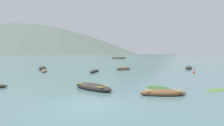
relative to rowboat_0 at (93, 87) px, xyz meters
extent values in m
plane|color=slate|center=(-0.01, 1495.76, -0.20)|extent=(6000.00, 6000.00, 0.00)
cone|color=#56665B|center=(-624.30, 1658.10, 287.93)|extent=(1995.87, 1995.87, 576.28)
cone|color=#4C5B56|center=(38.33, 1467.89, 191.25)|extent=(942.38, 942.38, 382.91)
ellipsoid|color=#2D2826|center=(0.00, 0.00, -0.01)|extent=(3.88, 3.40, 0.66)
cube|color=olive|center=(0.00, 0.00, 0.19)|extent=(2.79, 2.45, 0.05)
cube|color=#2D2826|center=(0.00, 0.00, 0.24)|extent=(0.56, 0.68, 0.04)
ellipsoid|color=#2D2826|center=(-12.46, 18.58, 0.02)|extent=(2.94, 4.56, 0.75)
cube|color=#197A56|center=(-12.46, 18.58, 0.24)|extent=(2.11, 3.28, 0.05)
cube|color=#2D2826|center=(-12.46, 18.58, 0.29)|extent=(0.85, 0.42, 0.04)
ellipsoid|color=brown|center=(-10.19, 14.10, -0.07)|extent=(2.01, 3.21, 0.43)
cube|color=#B7B2A3|center=(-10.19, 14.10, 0.06)|extent=(1.44, 2.31, 0.05)
cube|color=brown|center=(-10.19, 14.10, 0.11)|extent=(0.57, 0.30, 0.04)
ellipsoid|color=brown|center=(5.29, -1.74, -0.05)|extent=(3.30, 1.09, 0.51)
cube|color=olive|center=(5.29, -1.74, 0.10)|extent=(2.37, 0.78, 0.05)
cube|color=brown|center=(5.29, -1.74, 0.15)|extent=(0.09, 0.72, 0.04)
ellipsoid|color=#2D2826|center=(-1.77, 14.02, -0.06)|extent=(1.55, 4.21, 0.48)
cube|color=#197A56|center=(-1.77, 14.02, 0.08)|extent=(1.11, 3.03, 0.05)
cube|color=#2D2826|center=(-1.77, 14.02, 0.13)|extent=(0.70, 0.17, 0.04)
ellipsoid|color=brown|center=(3.14, 18.33, -0.03)|extent=(3.12, 2.44, 0.58)
cube|color=#197A56|center=(3.14, 18.33, 0.14)|extent=(2.24, 1.75, 0.05)
cube|color=brown|center=(3.14, 18.33, 0.19)|extent=(0.42, 0.62, 0.04)
ellipsoid|color=#2D2826|center=(16.34, 20.88, 0.00)|extent=(3.04, 4.65, 0.68)
cube|color=#B7B2A3|center=(16.34, 20.88, 0.20)|extent=(2.19, 3.35, 0.05)
cube|color=#2D2826|center=(16.34, 20.88, 0.25)|extent=(0.78, 0.42, 0.04)
cube|color=brown|center=(2.83, 94.61, 0.07)|extent=(8.22, 2.85, 0.90)
cylinder|color=#4C4742|center=(5.89, 95.69, 1.19)|extent=(0.10, 0.10, 1.80)
cylinder|color=#4C4742|center=(5.95, 93.72, 1.19)|extent=(0.10, 0.10, 1.80)
cylinder|color=#4C4742|center=(-0.30, 95.50, 1.19)|extent=(0.10, 0.10, 1.80)
cylinder|color=#4C4742|center=(-0.24, 93.53, 1.19)|extent=(0.10, 0.10, 1.80)
cube|color=beige|center=(2.83, 94.61, 2.09)|extent=(6.91, 2.40, 0.12)
sphere|color=#DB4C1E|center=(13.95, 12.98, -0.13)|extent=(0.38, 0.38, 0.38)
cylinder|color=black|center=(13.95, 12.98, 0.23)|extent=(0.06, 0.06, 0.72)
ellipsoid|color=#2D5628|center=(5.52, 0.87, -0.20)|extent=(2.64, 2.61, 0.14)
ellipsoid|color=#477033|center=(10.21, 0.07, -0.20)|extent=(2.77, 2.23, 0.14)
camera|label=1|loc=(2.05, -14.07, 2.75)|focal=27.60mm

